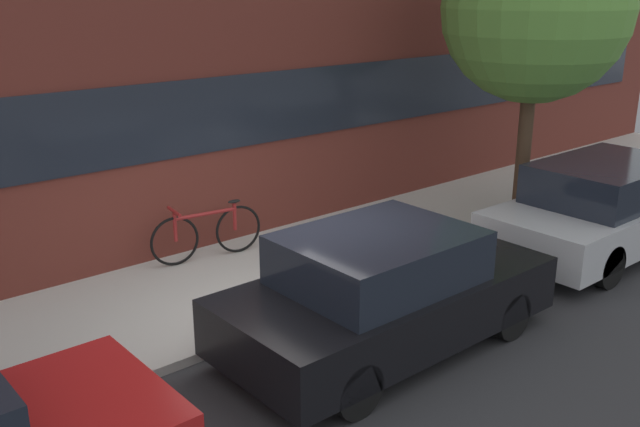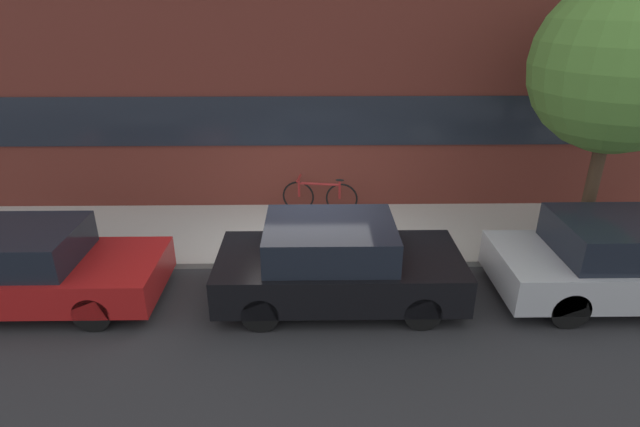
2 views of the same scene
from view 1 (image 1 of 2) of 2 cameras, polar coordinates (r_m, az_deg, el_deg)
The scene contains 6 objects.
ground_plane at distance 8.81m, azimuth -2.07°, elevation -9.02°, with size 56.00×56.00×0.00m, color #2B2B2D.
sidewalk_strip at distance 9.83m, azimuth -7.21°, elevation -5.80°, with size 28.00×2.83×0.11m.
parked_car_black at distance 8.10m, azimuth 5.21°, elevation -6.23°, with size 3.98×1.80×1.41m.
parked_car_silver at distance 11.89m, azimuth 22.07°, elevation 0.57°, with size 4.58×1.78×1.43m.
bicycle at distance 10.54m, azimuth -9.04°, elevation -1.48°, with size 1.72×0.44×0.83m.
street_tree at distance 12.20m, azimuth 16.93°, elevation 15.43°, with size 3.01×3.01×5.01m.
Camera 1 is at (-4.83, -6.18, 4.01)m, focal length 40.00 mm.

